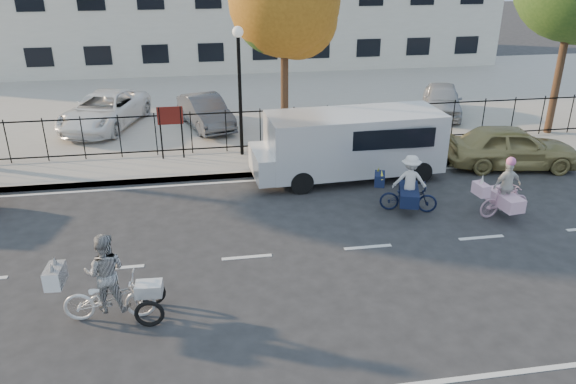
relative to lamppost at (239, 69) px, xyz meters
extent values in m
plane|color=#333334|center=(-0.50, -6.80, -3.11)|extent=(120.00, 120.00, 0.00)
cube|color=#A8A399|center=(-0.50, -1.75, -3.04)|extent=(60.00, 0.10, 0.15)
cube|color=#A8A399|center=(-0.50, -0.70, -3.04)|extent=(60.00, 2.20, 0.15)
cube|color=#A8A399|center=(-0.50, 8.20, -3.04)|extent=(60.00, 15.60, 0.15)
cube|color=silver|center=(-0.50, 18.20, -0.11)|extent=(34.00, 10.00, 6.00)
cylinder|color=black|center=(0.00, 0.00, -0.96)|extent=(0.12, 0.12, 4.00)
sphere|color=white|center=(0.00, 0.00, 1.19)|extent=(0.36, 0.36, 0.36)
cylinder|color=black|center=(-2.70, 0.00, -2.06)|extent=(0.06, 0.06, 1.80)
cylinder|color=black|center=(-2.00, 0.00, -2.06)|extent=(0.06, 0.06, 1.80)
cube|color=#59140F|center=(-2.35, 0.00, -1.46)|extent=(0.85, 0.04, 0.60)
imported|color=white|center=(-3.40, -8.72, -2.64)|extent=(1.82, 0.73, 0.94)
imported|color=white|center=(-3.40, -8.72, -2.06)|extent=(0.83, 0.67, 1.64)
cube|color=white|center=(-4.33, -8.66, -2.07)|extent=(0.35, 0.59, 0.38)
cone|color=white|center=(-4.33, -8.54, -1.82)|extent=(0.15, 0.15, 0.19)
cone|color=white|center=(-4.33, -8.79, -1.82)|extent=(0.15, 0.15, 0.19)
torus|color=black|center=(-2.61, -9.13, -2.82)|extent=(0.59, 0.12, 0.58)
torus|color=black|center=(-2.61, -8.40, -2.82)|extent=(0.59, 0.12, 0.58)
cube|color=white|center=(-2.61, -8.76, -2.49)|extent=(0.54, 0.39, 0.26)
imported|color=#DCA7BE|center=(6.67, -5.71, -2.66)|extent=(1.53, 0.60, 0.90)
imported|color=silver|center=(6.67, -5.71, -2.21)|extent=(0.86, 0.44, 1.41)
cube|color=#EDB4D1|center=(5.86, -5.80, -2.22)|extent=(0.33, 0.52, 0.32)
cone|color=white|center=(5.86, -5.80, -1.93)|extent=(0.11, 0.11, 0.29)
cube|color=#EDB4D1|center=(6.67, -5.71, -2.62)|extent=(0.63, 1.22, 0.36)
sphere|color=pink|center=(6.67, -5.71, -1.52)|extent=(0.25, 0.25, 0.25)
imported|color=black|center=(4.20, -4.98, -2.70)|extent=(1.67, 1.01, 0.83)
imported|color=white|center=(4.20, -4.98, -2.19)|extent=(1.05, 0.80, 1.45)
cube|color=#101938|center=(3.41, -4.73, -2.19)|extent=(0.42, 0.57, 0.33)
cone|color=gold|center=(3.41, -4.56, -2.01)|extent=(0.11, 0.22, 0.30)
cone|color=gold|center=(3.41, -4.89, -2.01)|extent=(0.11, 0.22, 0.30)
cube|color=#101938|center=(4.20, -4.98, -2.61)|extent=(0.85, 1.29, 0.37)
cube|color=white|center=(3.35, -2.30, -1.91)|extent=(5.52, 2.30, 1.81)
cube|color=white|center=(0.38, -2.30, -2.41)|extent=(0.61, 1.98, 0.80)
cylinder|color=black|center=(1.44, -3.18, -2.76)|extent=(0.72, 0.30, 0.70)
cylinder|color=black|center=(1.44, -1.42, -2.76)|extent=(0.72, 0.30, 0.70)
cylinder|color=black|center=(5.25, -3.18, -2.76)|extent=(0.72, 0.30, 0.70)
cylinder|color=black|center=(5.25, -1.42, -2.76)|extent=(0.72, 0.30, 0.70)
imported|color=tan|center=(8.75, -2.30, -2.39)|extent=(4.43, 2.35, 1.43)
imported|color=white|center=(-5.09, 4.07, -2.28)|extent=(3.62, 5.34, 1.36)
imported|color=#4D4F55|center=(-1.13, 3.44, -2.34)|extent=(2.33, 3.99, 1.24)
imported|color=#ABADB3|center=(8.85, 3.57, -2.31)|extent=(2.82, 4.14, 1.31)
cylinder|color=#442D1D|center=(1.73, 1.40, -0.88)|extent=(0.28, 0.28, 4.47)
sphere|color=#9F6219|center=(1.73, 1.40, 2.00)|extent=(3.83, 3.83, 3.83)
sphere|color=#9F6219|center=(2.23, 1.60, 1.36)|extent=(2.81, 2.81, 2.81)
cylinder|color=#442D1D|center=(11.95, 0.55, -0.60)|extent=(0.28, 0.28, 5.03)
camera|label=1|loc=(-1.43, -18.43, 3.75)|focal=35.00mm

